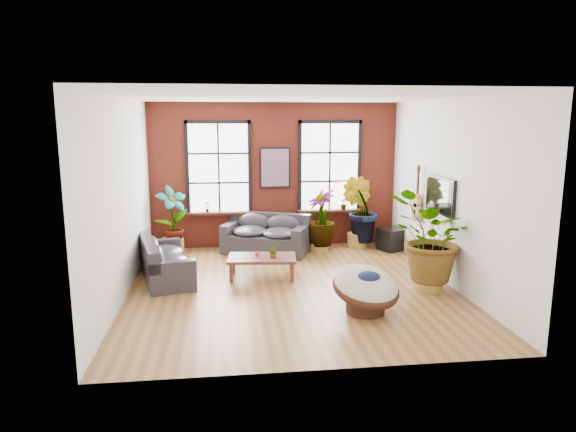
{
  "coord_description": "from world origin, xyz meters",
  "views": [
    {
      "loc": [
        -1.2,
        -9.15,
        3.13
      ],
      "look_at": [
        0.0,
        0.6,
        1.25
      ],
      "focal_mm": 32.0,
      "sensor_mm": 36.0,
      "label": 1
    }
  ],
  "objects_px": {
    "sofa_back": "(266,235)",
    "coffee_table": "(262,259)",
    "sofa_left": "(164,262)",
    "papasan_chair": "(366,288)"
  },
  "relations": [
    {
      "from": "sofa_left",
      "to": "papasan_chair",
      "type": "relative_size",
      "value": 1.54
    },
    {
      "from": "coffee_table",
      "to": "sofa_left",
      "type": "bearing_deg",
      "value": -178.36
    },
    {
      "from": "sofa_left",
      "to": "coffee_table",
      "type": "distance_m",
      "value": 1.93
    },
    {
      "from": "sofa_left",
      "to": "papasan_chair",
      "type": "height_order",
      "value": "papasan_chair"
    },
    {
      "from": "sofa_back",
      "to": "coffee_table",
      "type": "relative_size",
      "value": 1.55
    },
    {
      "from": "sofa_left",
      "to": "coffee_table",
      "type": "height_order",
      "value": "sofa_left"
    },
    {
      "from": "sofa_back",
      "to": "sofa_left",
      "type": "height_order",
      "value": "sofa_back"
    },
    {
      "from": "papasan_chair",
      "to": "coffee_table",
      "type": "bearing_deg",
      "value": 108.27
    },
    {
      "from": "sofa_left",
      "to": "coffee_table",
      "type": "xyz_separation_m",
      "value": [
        1.93,
        -0.13,
        0.02
      ]
    },
    {
      "from": "coffee_table",
      "to": "papasan_chair",
      "type": "relative_size",
      "value": 1.01
    }
  ]
}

